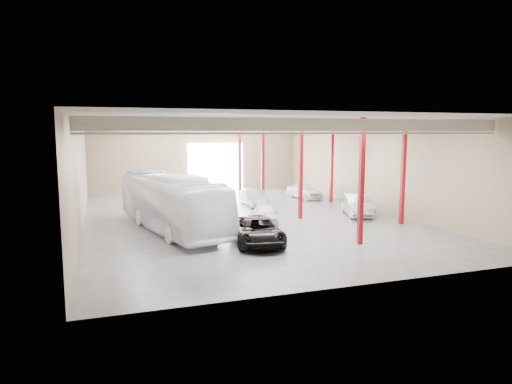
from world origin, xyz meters
TOP-DOWN VIEW (x-y plane):
  - depot_shell at (0.13, 0.48)m, footprint 22.12×32.12m
  - coach_bus at (-5.56, -2.88)m, footprint 5.46×13.05m
  - black_sedan at (-1.62, -8.11)m, footprint 3.24×5.72m
  - car_row_a at (0.79, -2.91)m, footprint 2.86×4.39m
  - car_row_b at (2.50, 4.50)m, footprint 1.62×4.31m
  - car_row_c at (-0.54, 9.70)m, footprint 1.89×4.62m
  - car_right_near at (8.30, -2.26)m, footprint 3.08×5.13m
  - car_right_far at (8.30, 6.96)m, footprint 2.37×4.40m

SIDE VIEW (x-z plane):
  - car_row_c at x=-0.54m, z-range 0.00..1.34m
  - car_row_a at x=0.79m, z-range 0.00..1.39m
  - car_row_b at x=2.50m, z-range 0.00..1.41m
  - car_right_far at x=8.30m, z-range 0.00..1.42m
  - black_sedan at x=-1.62m, z-range 0.00..1.51m
  - car_right_near at x=8.30m, z-range 0.00..1.60m
  - coach_bus at x=-5.56m, z-range 0.00..3.54m
  - depot_shell at x=0.13m, z-range 1.44..8.51m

